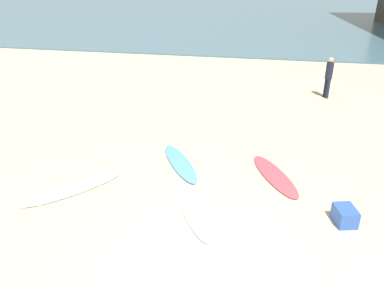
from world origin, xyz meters
The scene contains 10 objects.
ground_plane centered at (0.00, 0.00, 0.00)m, with size 120.00×120.00×0.00m, color #C6B28E.
ocean_water centered at (0.00, 36.41, 0.04)m, with size 120.00×40.00×0.08m, color #426675.
surfboard_0 centered at (-1.00, -0.28, 0.04)m, with size 0.51×2.48×0.07m, color silver.
surfboard_1 centered at (-1.35, 3.54, 0.04)m, with size 0.51×2.31×0.08m, color #5397D7.
surfboard_2 centered at (1.18, 3.34, 0.04)m, with size 0.57×2.25×0.07m, color #DF4651.
surfboard_3 centered at (-3.60, 1.79, 0.03)m, with size 0.58×2.49×0.07m, color silver.
surfboard_4 centered at (-0.58, 1.50, 0.04)m, with size 0.51×2.37×0.08m, color white.
surfboard_5 centered at (2.68, 0.04, 0.03)m, with size 0.57×2.34×0.07m, color silver.
beachgoer_near centered at (3.21, 10.20, 0.90)m, with size 0.35×0.35×1.62m.
beach_cooler centered at (2.60, 1.67, 0.18)m, with size 0.52×0.40×0.37m, color #2D56B2.
Camera 1 is at (0.71, -5.41, 4.99)m, focal length 35.90 mm.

